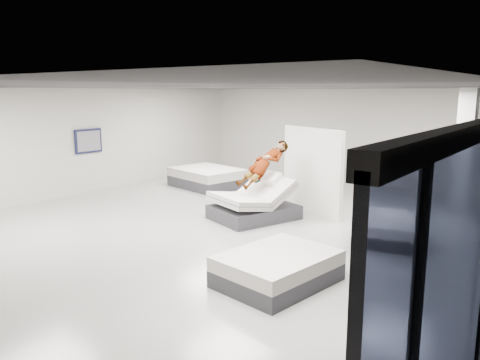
{
  "coord_description": "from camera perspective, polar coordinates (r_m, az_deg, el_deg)",
  "views": [
    {
      "loc": [
        6.51,
        -8.21,
        3.12
      ],
      "look_at": [
        -0.18,
        0.68,
        1.0
      ],
      "focal_mm": 35.0,
      "sensor_mm": 36.0,
      "label": 1
    }
  ],
  "objects": [
    {
      "name": "person",
      "position": [
        11.58,
        2.94,
        1.13
      ],
      "size": [
        1.0,
        1.48,
        1.49
      ],
      "primitive_type": "imported",
      "rotation": [
        0.71,
        0.0,
        -0.33
      ],
      "color": "slate",
      "rests_on": "hero_bed"
    },
    {
      "name": "flat_bed_left_far",
      "position": [
        15.49,
        -4.03,
        0.29
      ],
      "size": [
        2.51,
        2.07,
        0.61
      ],
      "color": "#35353A",
      "rests_on": "floor"
    },
    {
      "name": "remote",
      "position": [
        11.23,
        2.19,
        -0.14
      ],
      "size": [
        0.09,
        0.15,
        0.08
      ],
      "primitive_type": "cube",
      "rotation": [
        0.35,
        0.0,
        -0.33
      ],
      "color": "black",
      "rests_on": "person"
    },
    {
      "name": "column",
      "position": [
        13.04,
        25.67,
        3.03
      ],
      "size": [
        0.4,
        0.4,
        3.2
      ],
      "primitive_type": "cube",
      "color": "silver",
      "rests_on": "floor"
    },
    {
      "name": "flat_bed_right_far",
      "position": [
        10.47,
        17.65,
        -5.7
      ],
      "size": [
        1.7,
        2.01,
        0.48
      ],
      "color": "#35353A",
      "rests_on": "floor"
    },
    {
      "name": "hero_bed",
      "position": [
        11.56,
        1.67,
        -3.03
      ],
      "size": [
        2.01,
        2.31,
        1.14
      ],
      "color": "#35353A",
      "rests_on": "floor"
    },
    {
      "name": "wall_poster",
      "position": [
        15.26,
        -17.99,
        4.55
      ],
      "size": [
        0.06,
        0.95,
        0.75
      ],
      "color": "black",
      "rests_on": "wall_left"
    },
    {
      "name": "flat_bed_right_near",
      "position": [
        7.82,
        4.6,
        -10.71
      ],
      "size": [
        1.65,
        2.04,
        0.51
      ],
      "color": "#35353A",
      "rests_on": "floor"
    },
    {
      "name": "room",
      "position": [
        10.58,
        -1.42,
        2.53
      ],
      "size": [
        14.0,
        14.04,
        3.2
      ],
      "color": "#B2B1A9",
      "rests_on": "ground"
    },
    {
      "name": "divider_panel",
      "position": [
        12.28,
        8.72,
        1.2
      ],
      "size": [
        2.23,
        1.13,
        2.2
      ],
      "primitive_type": "cube",
      "rotation": [
        0.0,
        0.0,
        -0.44
      ],
      "color": "silver",
      "rests_on": "floor"
    }
  ]
}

